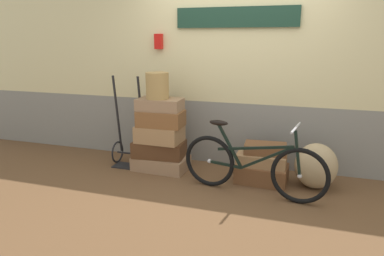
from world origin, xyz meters
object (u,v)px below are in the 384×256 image
Objects in this scene: suitcase_0 at (161,163)px; suitcase_1 at (159,149)px; suitcase_2 at (160,134)px; burlap_sack at (316,166)px; suitcase_5 at (262,173)px; wicker_basket at (157,86)px; suitcase_7 at (265,149)px; suitcase_6 at (262,159)px; bicycle at (251,166)px; suitcase_4 at (160,104)px; luggage_trolley at (130,146)px; suitcase_3 at (161,119)px.

suitcase_1 is at bearing -177.67° from suitcase_0.
suitcase_2 is 1.95m from burlap_sack.
wicker_basket is (-1.35, 0.01, 1.01)m from suitcase_5.
wicker_basket is (-1.37, -0.03, 0.70)m from suitcase_7.
suitcase_6 is at bearing -4.96° from suitcase_1.
suitcase_7 is 0.60m from burlap_sack.
bicycle reaches higher than suitcase_0.
suitcase_0 is 0.79m from suitcase_4.
suitcase_1 is at bearing 179.82° from suitcase_6.
suitcase_6 is (1.31, -0.01, -0.59)m from suitcase_4.
suitcase_4 is (0.02, 0.00, 0.59)m from suitcase_1.
suitcase_6 is 1.75× the size of wicker_basket.
suitcase_6 is at bearing 0.29° from wicker_basket.
suitcase_6 is at bearing -1.39° from luggage_trolley.
suitcase_2 is 0.21m from suitcase_3.
luggage_trolley is (-0.47, 0.03, -0.60)m from suitcase_4.
luggage_trolley is at bearing 170.37° from suitcase_1.
suitcase_1 is 0.40× the size of bicycle.
suitcase_2 reaches higher than suitcase_7.
suitcase_4 is 1.71× the size of wicker_basket.
suitcase_3 is at bearing -55.17° from suitcase_4.
suitcase_2 is at bearing -176.93° from suitcase_5.
suitcase_4 reaches higher than suitcase_2.
burlap_sack reaches higher than suitcase_1.
bicycle is at bearing -107.49° from suitcase_7.
wicker_basket is 0.20× the size of bicycle.
suitcase_4 is 1.42m from bicycle.
wicker_basket is (-0.02, -0.02, 0.24)m from suitcase_4.
wicker_basket is (-0.00, -0.01, 0.83)m from suitcase_1.
wicker_basket reaches higher than suitcase_3.
suitcase_6 is (1.29, 0.02, -0.41)m from suitcase_3.
suitcase_1 is 0.59m from suitcase_4.
burlap_sack is at bearing -5.34° from suitcase_7.
burlap_sack is at bearing -0.89° from luggage_trolley.
luggage_trolley is at bearing 170.35° from suitcase_3.
burlap_sack is at bearing 0.60° from suitcase_6.
luggage_trolley is at bearing 173.64° from wicker_basket.
suitcase_4 is at bearing 176.48° from suitcase_7.
suitcase_4 reaches higher than suitcase_7.
suitcase_3 is at bearing 177.75° from suitcase_7.
wicker_basket is (-1.34, -0.01, 0.83)m from suitcase_6.
wicker_basket is at bearing -150.13° from suitcase_0.
suitcase_3 is 1.43m from suitcase_5.
suitcase_5 is 1.13× the size of burlap_sack.
suitcase_3 is (0.03, -0.01, 0.21)m from suitcase_2.
suitcase_1 is at bearing 86.06° from wicker_basket.
suitcase_4 is 1.06× the size of burlap_sack.
suitcase_3 is 1.74× the size of wicker_basket.
suitcase_3 is 1.17× the size of suitcase_7.
suitcase_7 is (1.33, 0.04, -0.28)m from suitcase_3.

